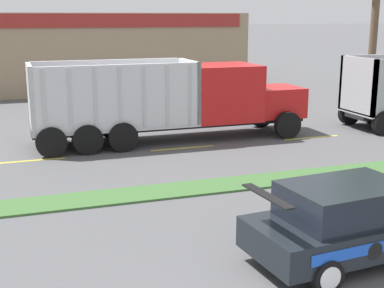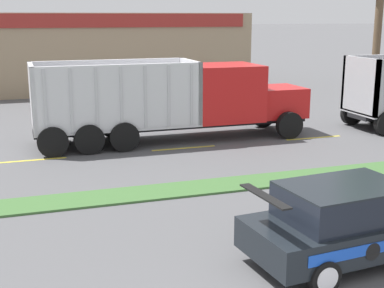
{
  "view_description": "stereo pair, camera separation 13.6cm",
  "coord_description": "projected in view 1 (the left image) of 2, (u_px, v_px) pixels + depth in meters",
  "views": [
    {
      "loc": [
        -3.71,
        -5.07,
        4.69
      ],
      "look_at": [
        0.8,
        8.06,
        1.37
      ],
      "focal_mm": 50.0,
      "sensor_mm": 36.0,
      "label": 1
    },
    {
      "loc": [
        -3.58,
        -5.11,
        4.69
      ],
      "look_at": [
        0.8,
        8.06,
        1.37
      ],
      "focal_mm": 50.0,
      "sensor_mm": 36.0,
      "label": 2
    }
  ],
  "objects": [
    {
      "name": "rally_car",
      "position": [
        351.0,
        221.0,
        10.4
      ],
      "size": [
        4.41,
        2.25,
        1.62
      ],
      "color": "black",
      "rests_on": "ground_plane"
    },
    {
      "name": "grass_verge",
      "position": [
        161.0,
        192.0,
        14.58
      ],
      "size": [
        120.0,
        1.25,
        0.06
      ],
      "primitive_type": "cube",
      "color": "#3D6633",
      "rests_on": "ground_plane"
    },
    {
      "name": "centre_line_4",
      "position": [
        28.0,
        161.0,
        17.8
      ],
      "size": [
        2.4,
        0.14,
        0.01
      ],
      "primitive_type": "cube",
      "color": "yellow",
      "rests_on": "ground_plane"
    },
    {
      "name": "dump_truck_lead",
      "position": [
        194.0,
        101.0,
        20.76
      ],
      "size": [
        10.69,
        2.69,
        3.08
      ],
      "color": "black",
      "rests_on": "ground_plane"
    },
    {
      "name": "centre_line_5",
      "position": [
        182.0,
        148.0,
        19.51
      ],
      "size": [
        2.4,
        0.14,
        0.01
      ],
      "primitive_type": "cube",
      "color": "yellow",
      "rests_on": "ground_plane"
    },
    {
      "name": "centre_line_6",
      "position": [
        312.0,
        138.0,
        21.21
      ],
      "size": [
        2.4,
        0.14,
        0.01
      ],
      "primitive_type": "cube",
      "color": "yellow",
      "rests_on": "ground_plane"
    },
    {
      "name": "store_building_backdrop",
      "position": [
        31.0,
        50.0,
        36.31
      ],
      "size": [
        26.76,
        12.1,
        4.9
      ],
      "color": "#9E896B",
      "rests_on": "ground_plane"
    }
  ]
}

